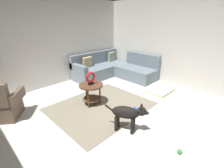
# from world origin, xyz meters

# --- Properties ---
(ground_plane) EXTENTS (6.00, 6.00, 0.10)m
(ground_plane) POSITION_xyz_m (0.00, 0.00, -0.05)
(ground_plane) COLOR silver
(wall_back) EXTENTS (6.00, 0.12, 2.70)m
(wall_back) POSITION_xyz_m (0.00, 2.94, 1.35)
(wall_back) COLOR silver
(wall_back) RESTS_ON ground_plane
(wall_right) EXTENTS (0.12, 6.00, 2.70)m
(wall_right) POSITION_xyz_m (2.94, 0.00, 1.35)
(wall_right) COLOR silver
(wall_right) RESTS_ON ground_plane
(area_rug) EXTENTS (2.30, 1.90, 0.01)m
(area_rug) POSITION_xyz_m (0.15, 0.70, 0.01)
(area_rug) COLOR gray
(area_rug) RESTS_ON ground_plane
(sectional_couch) EXTENTS (2.20, 2.25, 0.88)m
(sectional_couch) POSITION_xyz_m (1.99, 2.02, 0.29)
(sectional_couch) COLOR slate
(sectional_couch) RESTS_ON ground_plane
(armchair) EXTENTS (1.00, 0.96, 0.88)m
(armchair) POSITION_xyz_m (-1.68, 1.84, 0.32)
(armchair) COLOR brown
(armchair) RESTS_ON ground_plane
(side_table) EXTENTS (0.60, 0.60, 0.54)m
(side_table) POSITION_xyz_m (0.08, 0.97, 0.42)
(side_table) COLOR brown
(side_table) RESTS_ON ground_plane
(torus_sculpture) EXTENTS (0.28, 0.08, 0.33)m
(torus_sculpture) POSITION_xyz_m (0.08, 0.97, 0.71)
(torus_sculpture) COLOR black
(torus_sculpture) RESTS_ON side_table
(dog_bed_mat) EXTENTS (0.80, 0.60, 0.09)m
(dog_bed_mat) POSITION_xyz_m (1.98, 0.08, 0.04)
(dog_bed_mat) COLOR beige
(dog_bed_mat) RESTS_ON ground_plane
(dog) EXTENTS (0.46, 0.77, 0.63)m
(dog) POSITION_xyz_m (-0.11, -0.35, 0.38)
(dog) COLOR black
(dog) RESTS_ON ground_plane
(dog_toy_ball) EXTENTS (0.08, 0.08, 0.08)m
(dog_toy_ball) POSITION_xyz_m (0.04, -1.34, 0.04)
(dog_toy_ball) COLOR green
(dog_toy_ball) RESTS_ON ground_plane
(dog_toy_rope) EXTENTS (0.07, 0.19, 0.05)m
(dog_toy_rope) POSITION_xyz_m (0.65, -0.05, 0.03)
(dog_toy_rope) COLOR blue
(dog_toy_rope) RESTS_ON ground_plane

